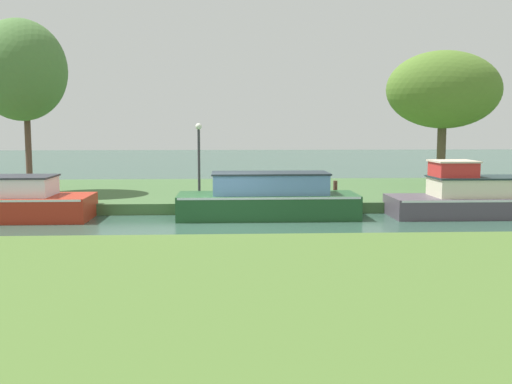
% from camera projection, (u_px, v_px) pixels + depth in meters
% --- Properties ---
extents(ground_plane, '(120.00, 120.00, 0.00)m').
position_uv_depth(ground_plane, '(222.00, 224.00, 19.15)').
color(ground_plane, '#335446').
extents(riverbank_far, '(72.00, 10.00, 0.40)m').
position_uv_depth(riverbank_far, '(223.00, 193.00, 26.07)').
color(riverbank_far, '#46693B').
rests_on(riverbank_far, ground_plane).
extents(riverbank_near, '(72.00, 10.00, 0.40)m').
position_uv_depth(riverbank_near, '(218.00, 298.00, 10.19)').
color(riverbank_near, '#4E6F2F').
rests_on(riverbank_near, ground_plane).
extents(forest_narrowboat, '(6.16, 2.08, 1.58)m').
position_uv_depth(forest_narrowboat, '(268.00, 199.00, 20.34)').
color(forest_narrowboat, '#214F28').
rests_on(forest_narrowboat, ground_plane).
extents(slate_cruiser, '(7.37, 2.16, 1.97)m').
position_uv_depth(slate_cruiser, '(493.00, 198.00, 20.74)').
color(slate_cruiser, '#514652').
rests_on(slate_cruiser, ground_plane).
extents(willow_tree_left, '(3.63, 3.85, 7.03)m').
position_uv_depth(willow_tree_left, '(21.00, 70.00, 23.76)').
color(willow_tree_left, brown).
rests_on(willow_tree_left, riverbank_far).
extents(willow_tree_centre, '(5.45, 3.27, 6.24)m').
position_uv_depth(willow_tree_centre, '(444.00, 90.00, 27.48)').
color(willow_tree_centre, brown).
rests_on(willow_tree_centre, riverbank_far).
extents(lamp_post, '(0.24, 0.24, 2.86)m').
position_uv_depth(lamp_post, '(199.00, 151.00, 22.18)').
color(lamp_post, '#333338').
rests_on(lamp_post, riverbank_far).
extents(mooring_post_near, '(0.15, 0.15, 0.75)m').
position_uv_depth(mooring_post_near, '(335.00, 191.00, 21.78)').
color(mooring_post_near, '#553128').
rests_on(mooring_post_near, riverbank_far).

